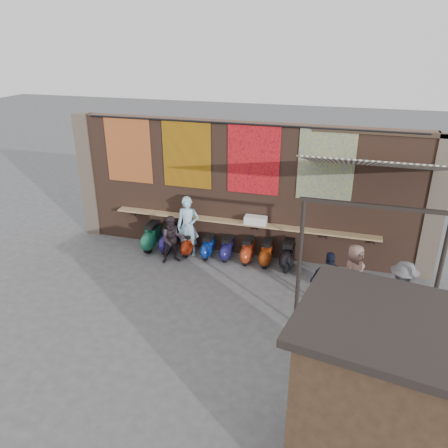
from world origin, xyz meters
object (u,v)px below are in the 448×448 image
scooter_stool_4 (227,249)px  market_stall (391,409)px  scooter_stool_5 (248,251)px  diner_left (188,226)px  shopper_navy (329,281)px  shopper_tan (353,273)px  shelf_box (256,220)px  scooter_stool_1 (169,239)px  diner_right (173,239)px  shopper_grey (400,295)px  scooter_stool_0 (152,237)px  scooter_stool_6 (267,253)px  scooter_stool_7 (288,255)px  scooter_stool_3 (208,247)px  scooter_stool_2 (189,244)px

scooter_stool_4 → market_stall: bearing=-55.6°
scooter_stool_5 → diner_left: diner_left is taller
shopper_navy → shopper_tan: shopper_tan is taller
shelf_box → market_stall: 7.26m
scooter_stool_1 → diner_right: bearing=-57.2°
shelf_box → shopper_grey: shopper_grey is taller
scooter_stool_0 → shopper_grey: size_ratio=0.54×
scooter_stool_0 → market_stall: market_stall is taller
scooter_stool_0 → shelf_box: bearing=5.4°
scooter_stool_0 → shopper_grey: (7.11, -2.05, 0.41)m
scooter_stool_0 → scooter_stool_6: scooter_stool_0 is taller
scooter_stool_1 → shopper_navy: shopper_navy is taller
scooter_stool_7 → diner_left: bearing=179.6°
diner_right → market_stall: size_ratio=0.54×
scooter_stool_7 → shopper_tan: shopper_tan is taller
scooter_stool_1 → diner_left: bearing=-1.6°
shopper_grey → shopper_tan: bearing=-27.5°
diner_left → shopper_navy: size_ratio=1.23×
scooter_stool_3 → shopper_tan: (4.22, -1.15, 0.42)m
shelf_box → scooter_stool_1: bearing=-174.0°
scooter_stool_1 → scooter_stool_3: scooter_stool_1 is taller
scooter_stool_7 → scooter_stool_5: bearing=177.6°
scooter_stool_5 → diner_right: 2.23m
scooter_stool_6 → diner_left: size_ratio=0.41×
shopper_grey → scooter_stool_6: bearing=-17.7°
scooter_stool_1 → scooter_stool_3: 1.29m
shopper_grey → scooter_stool_4: bearing=-10.7°
scooter_stool_5 → shopper_tan: 3.25m
scooter_stool_0 → diner_left: size_ratio=0.48×
market_stall → scooter_stool_2: bearing=141.4°
scooter_stool_3 → shopper_navy: shopper_navy is taller
diner_right → shopper_tan: shopper_tan is taller
shelf_box → scooter_stool_2: (-2.00, -0.29, -0.91)m
scooter_stool_0 → scooter_stool_5: (3.08, 0.04, -0.06)m
shopper_grey → market_stall: 4.11m
shelf_box → diner_left: bearing=-171.5°
scooter_stool_0 → scooter_stool_3: scooter_stool_0 is taller
scooter_stool_6 → scooter_stool_7: scooter_stool_7 is taller
scooter_stool_4 → scooter_stool_0: bearing=-179.1°
scooter_stool_0 → shopper_navy: (5.52, -1.72, 0.33)m
scooter_stool_3 → scooter_stool_7: 2.42m
scooter_stool_6 → diner_left: (-2.42, -0.03, 0.56)m
scooter_stool_5 → diner_right: (-2.11, -0.63, 0.36)m
diner_right → shopper_grey: (6.14, -1.46, 0.10)m
scooter_stool_1 → scooter_stool_4: 1.87m
shelf_box → market_stall: size_ratio=0.24×
diner_left → diner_right: diner_left is taller
scooter_stool_3 → market_stall: size_ratio=0.26×
diner_left → scooter_stool_5: bearing=-7.8°
shelf_box → scooter_stool_0: bearing=-174.6°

